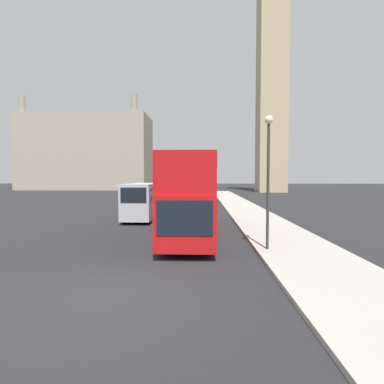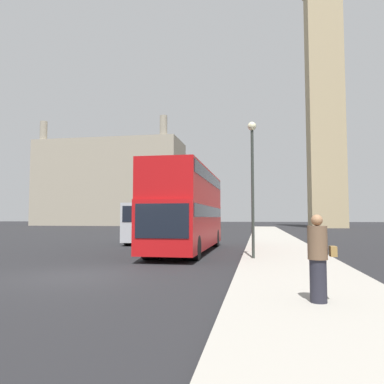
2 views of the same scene
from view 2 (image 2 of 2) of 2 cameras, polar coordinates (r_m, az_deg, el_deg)
name	(u,v)px [view 2 (image 2 of 2)]	position (r m, az deg, el deg)	size (l,w,h in m)	color
ground_plane	(72,276)	(12.42, -17.81, -12.12)	(300.00, 300.00, 0.00)	black
sidewalk_strip	(302,280)	(11.09, 16.47, -12.77)	(3.78, 120.00, 0.15)	#9E998E
clock_tower	(323,50)	(77.16, 19.38, 19.71)	(6.45, 6.62, 63.31)	tan
building_block_distant	(111,184)	(89.91, -12.26, 1.27)	(33.26, 13.36, 23.81)	#9E937F
red_double_decker_bus	(188,207)	(19.81, -0.67, -2.28)	(2.48, 10.83, 4.26)	#B71114
white_van	(149,222)	(26.56, -6.57, -4.61)	(2.07, 6.13, 2.75)	#B2B7BC
pedestrian	(318,258)	(7.90, 18.67, -9.54)	(0.54, 0.38, 1.72)	#23232D
street_lamp	(252,168)	(15.81, 9.19, 3.66)	(0.36, 0.36, 5.67)	#2D332D
parked_sedan	(190,227)	(47.11, -0.37, -5.29)	(1.88, 4.61, 1.51)	black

